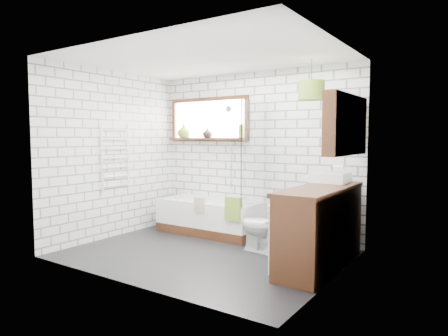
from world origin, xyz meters
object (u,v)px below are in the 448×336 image
Objects in this scene: vanity at (320,227)px; pendant at (311,91)px; basin at (330,177)px; toilet at (264,226)px; bathtub at (210,217)px.

vanity is 4.98× the size of pendant.
basin is 0.63× the size of toilet.
pendant is at bearing 125.11° from vanity.
bathtub is at bearing 163.37° from vanity.
vanity reaches higher than bathtub.
basin is 1.32× the size of pendant.
vanity is at bearing -54.89° from pendant.
basin is at bearing 97.12° from vanity.
bathtub is 1.28m from toilet.
basin is at bearing 6.08° from pendant.
pendant reaches higher than basin.
vanity is 3.78× the size of basin.
toilet is 2.10× the size of pendant.
bathtub is 4.94× the size of pendant.
vanity is 2.37× the size of toilet.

